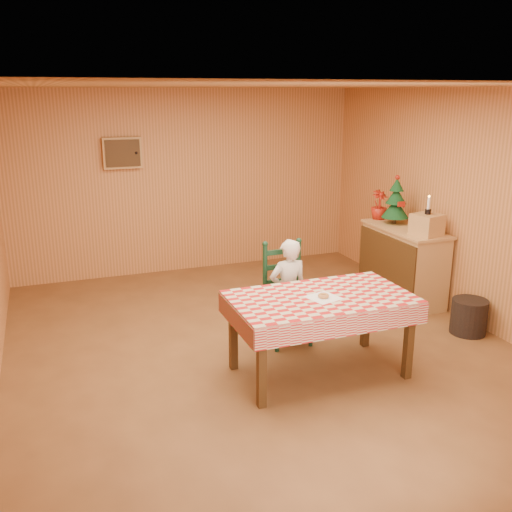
# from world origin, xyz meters

# --- Properties ---
(ground) EXTENTS (6.00, 6.00, 0.00)m
(ground) POSITION_xyz_m (0.00, 0.00, 0.00)
(ground) COLOR brown
(ground) RESTS_ON ground
(cabin_walls) EXTENTS (5.10, 6.05, 2.65)m
(cabin_walls) POSITION_xyz_m (-0.00, 0.53, 1.83)
(cabin_walls) COLOR #C78248
(cabin_walls) RESTS_ON ground
(dining_table) EXTENTS (1.66, 0.96, 0.77)m
(dining_table) POSITION_xyz_m (0.31, -0.64, 0.69)
(dining_table) COLOR #452B12
(dining_table) RESTS_ON ground
(ladder_chair) EXTENTS (0.44, 0.40, 1.08)m
(ladder_chair) POSITION_xyz_m (0.31, 0.14, 0.50)
(ladder_chair) COLOR black
(ladder_chair) RESTS_ON ground
(seated_child) EXTENTS (0.41, 0.27, 1.12)m
(seated_child) POSITION_xyz_m (0.31, 0.09, 0.56)
(seated_child) COLOR silver
(seated_child) RESTS_ON ground
(napkin) EXTENTS (0.32, 0.32, 0.00)m
(napkin) POSITION_xyz_m (0.31, -0.69, 0.77)
(napkin) COLOR white
(napkin) RESTS_ON dining_table
(donut) EXTENTS (0.12, 0.12, 0.03)m
(donut) POSITION_xyz_m (0.31, -0.69, 0.79)
(donut) COLOR #B77C41
(donut) RESTS_ON napkin
(shelf_unit) EXTENTS (0.54, 1.24, 0.93)m
(shelf_unit) POSITION_xyz_m (2.19, 0.78, 0.47)
(shelf_unit) COLOR tan
(shelf_unit) RESTS_ON ground
(crate) EXTENTS (0.36, 0.36, 0.25)m
(crate) POSITION_xyz_m (2.20, 0.38, 1.06)
(crate) COLOR tan
(crate) RESTS_ON shelf_unit
(christmas_tree) EXTENTS (0.34, 0.34, 0.62)m
(christmas_tree) POSITION_xyz_m (2.20, 1.03, 1.21)
(christmas_tree) COLOR #452B12
(christmas_tree) RESTS_ON shelf_unit
(flower_arrangement) EXTENTS (0.23, 0.23, 0.38)m
(flower_arrangement) POSITION_xyz_m (2.15, 1.33, 1.12)
(flower_arrangement) COLOR #A11C0E
(flower_arrangement) RESTS_ON shelf_unit
(candle_set) EXTENTS (0.07, 0.07, 0.22)m
(candle_set) POSITION_xyz_m (2.20, 0.38, 1.24)
(candle_set) COLOR black
(candle_set) RESTS_ON crate
(storage_bin) EXTENTS (0.45, 0.45, 0.38)m
(storage_bin) POSITION_xyz_m (2.26, -0.40, 0.19)
(storage_bin) COLOR black
(storage_bin) RESTS_ON ground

